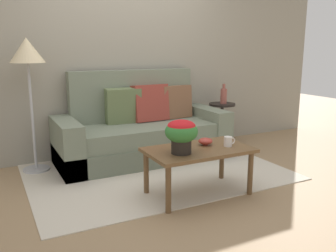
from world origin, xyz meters
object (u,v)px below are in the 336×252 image
object	(u,v)px
snack_bowl	(205,141)
couch	(142,132)
potted_plant	(181,133)
table_vase	(224,96)
floor_lamp	(28,60)
coffee_table	(198,154)
side_table	(222,116)
coffee_mug	(228,141)

from	to	relation	value
snack_bowl	couch	bearing A→B (deg)	96.99
potted_plant	table_vase	distance (m)	2.10
potted_plant	couch	bearing A→B (deg)	81.70
floor_lamp	snack_bowl	size ratio (longest dim) A/B	10.75
coffee_table	floor_lamp	xyz separation A→B (m)	(-1.30, 1.41, 0.86)
side_table	coffee_mug	xyz separation A→B (m)	(-0.97, -1.47, 0.09)
couch	potted_plant	bearing A→B (deg)	-98.30
coffee_table	table_vase	size ratio (longest dim) A/B	3.54
coffee_mug	side_table	bearing A→B (deg)	56.53
coffee_mug	table_vase	xyz separation A→B (m)	(0.99, 1.46, 0.21)
couch	coffee_mug	xyz separation A→B (m)	(0.32, -1.36, 0.16)
couch	snack_bowl	distance (m)	1.24
floor_lamp	table_vase	xyz separation A→B (m)	(2.58, -0.01, -0.54)
couch	potted_plant	size ratio (longest dim) A/B	6.92
side_table	potted_plant	distance (m)	2.11
snack_bowl	table_vase	xyz separation A→B (m)	(1.16, 1.32, 0.22)
side_table	potted_plant	bearing A→B (deg)	-135.33
floor_lamp	table_vase	world-z (taller)	floor_lamp
floor_lamp	coffee_mug	xyz separation A→B (m)	(1.60, -1.47, -0.75)
side_table	floor_lamp	size ratio (longest dim) A/B	0.40
floor_lamp	table_vase	distance (m)	2.64
coffee_mug	coffee_table	bearing A→B (deg)	168.08
coffee_mug	snack_bowl	xyz separation A→B (m)	(-0.17, 0.14, -0.01)
couch	coffee_table	size ratio (longest dim) A/B	2.13
side_table	coffee_mug	world-z (taller)	side_table
potted_plant	side_table	bearing A→B (deg)	44.67
couch	side_table	xyz separation A→B (m)	(1.29, 0.11, 0.07)
coffee_mug	snack_bowl	size ratio (longest dim) A/B	0.88
table_vase	snack_bowl	bearing A→B (deg)	-131.11
coffee_table	side_table	distance (m)	1.90
coffee_table	floor_lamp	distance (m)	2.10
couch	coffee_mug	distance (m)	1.41
couch	potted_plant	world-z (taller)	couch
couch	floor_lamp	distance (m)	1.57
coffee_table	coffee_mug	size ratio (longest dim) A/B	8.09
coffee_table	couch	bearing A→B (deg)	91.11
coffee_table	table_vase	distance (m)	1.92
coffee_table	snack_bowl	bearing A→B (deg)	31.34
couch	table_vase	world-z (taller)	couch
floor_lamp	potted_plant	world-z (taller)	floor_lamp
potted_plant	table_vase	size ratio (longest dim) A/B	1.09
floor_lamp	table_vase	size ratio (longest dim) A/B	5.33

